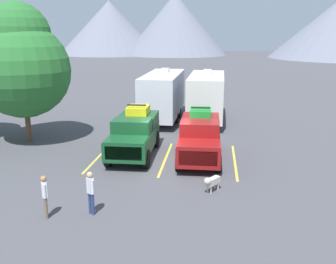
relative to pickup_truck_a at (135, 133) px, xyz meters
The scene contains 13 objects.
ground_plane 2.38m from the pickup_truck_a, 30.39° to the right, with size 240.00×240.00×0.00m, color #47474C.
pickup_truck_a is the anchor object (origin of this frame).
pickup_truck_b 3.54m from the pickup_truck_a, ahead, with size 2.29×5.47×2.61m.
lot_stripe_a 2.29m from the pickup_truck_a, 166.11° to the right, with size 0.12×5.50×0.01m, color gold.
lot_stripe_b 2.19m from the pickup_truck_a, 14.72° to the right, with size 0.12×5.50×0.01m, color gold.
lot_stripe_c 5.56m from the pickup_truck_a, ahead, with size 0.12×5.50×0.01m, color gold.
camper_trailer_a 8.58m from the pickup_truck_a, 87.51° to the left, with size 2.62×9.01×3.82m.
camper_trailer_b 9.13m from the pickup_truck_a, 66.32° to the left, with size 2.60×8.21×3.80m.
person_a 7.69m from the pickup_truck_a, 102.53° to the right, with size 0.28×0.33×1.62m.
person_b 7.03m from the pickup_truck_a, 91.04° to the right, with size 0.31×0.30×1.66m.
dog 6.22m from the pickup_truck_a, 46.74° to the right, with size 0.70×0.89×0.72m.
tree_a 8.14m from the pickup_truck_a, 166.04° to the left, with size 5.60×5.60×8.27m.
mountain_ridge 90.63m from the pickup_truck_a, 85.87° to the left, with size 161.81×48.65×17.32m.
Camera 1 is at (2.49, -18.12, 6.54)m, focal length 39.87 mm.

